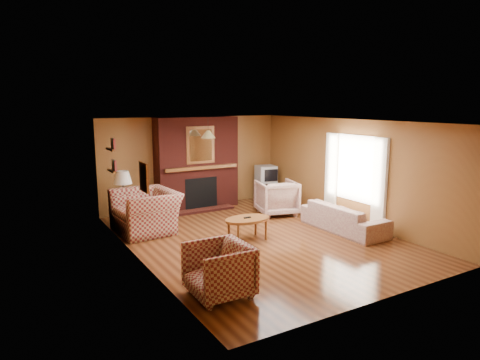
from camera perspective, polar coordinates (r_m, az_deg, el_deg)
floor at (r=8.95m, az=2.47°, el=-7.74°), size 6.50×6.50×0.00m
ceiling at (r=8.51m, az=2.60°, el=7.80°), size 6.50×6.50×0.00m
wall_back at (r=11.48m, az=-6.31°, el=2.39°), size 6.50×0.00×6.50m
wall_front at (r=6.24m, az=18.99°, el=-4.86°), size 6.50×0.00×6.50m
wall_left at (r=7.61m, az=-13.50°, el=-1.89°), size 0.00×6.50×6.50m
wall_right at (r=10.21m, az=14.41°, el=1.13°), size 0.00×6.50×6.50m
fireplace at (r=11.24m, az=-5.75°, el=2.14°), size 2.20×0.82×2.40m
window_right at (r=10.04m, az=15.00°, el=0.54°), size 0.10×1.85×2.00m
bookshelf at (r=9.36m, az=-16.69°, el=3.10°), size 0.09×0.55×0.71m
botanical_print at (r=7.27m, az=-12.67°, el=0.39°), size 0.05×0.40×0.50m
pendant_light at (r=10.54m, az=-4.27°, el=6.09°), size 0.36×0.36×0.48m
plaid_loveseat at (r=9.49m, az=-12.45°, el=-4.09°), size 1.30×1.46×0.90m
plaid_armchair at (r=6.29m, az=-2.86°, el=-11.93°), size 0.88×0.86×0.79m
floral_sofa at (r=9.63m, az=13.69°, el=-4.88°), size 0.79×2.02×0.59m
floral_armchair at (r=10.72m, az=4.89°, el=-2.34°), size 1.13×1.15×0.86m
coffee_table at (r=8.73m, az=0.99°, el=-5.42°), size 0.97×0.60×0.48m
side_table at (r=10.22m, az=-15.17°, el=-4.18°), size 0.43×0.43×0.55m
table_lamp at (r=10.08m, az=-15.34°, el=-0.55°), size 0.42×0.42×0.69m
tv_stand at (r=12.23m, az=3.46°, el=-1.52°), size 0.49×0.44×0.53m
crt_tv at (r=12.13m, az=3.50°, el=0.80°), size 0.60×0.59×0.47m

